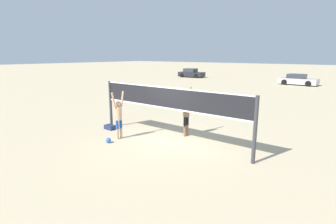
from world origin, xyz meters
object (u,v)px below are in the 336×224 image
object	(u,v)px
player_blocker	(186,111)
parked_car_mid	(191,73)
parked_car_near	(298,80)
volleyball	(108,140)
gear_bag	(110,127)
volleyball_net	(168,104)
player_spiker	(119,114)

from	to	relation	value
player_blocker	parked_car_mid	xyz separation A→B (m)	(-17.07, 26.15, -0.53)
parked_car_near	volleyball	bearing A→B (deg)	-89.48
volleyball	gear_bag	bearing A→B (deg)	138.73
player_blocker	volleyball	xyz separation A→B (m)	(-1.95, -2.80, -1.04)
volleyball_net	volleyball	bearing A→B (deg)	-136.85
player_spiker	volleyball	size ratio (longest dim) A/B	9.39
gear_bag	volleyball_net	bearing A→B (deg)	5.57
parked_car_near	parked_car_mid	bearing A→B (deg)	178.33
player_blocker	parked_car_mid	size ratio (longest dim) A/B	0.52
parked_car_near	parked_car_mid	distance (m)	16.10
player_blocker	volleyball	bearing A→B (deg)	-34.86
volleyball	parked_car_near	world-z (taller)	parked_car_near
gear_bag	parked_car_mid	xyz separation A→B (m)	(-13.57, 27.59, 0.52)
volleyball_net	volleyball	xyz separation A→B (m)	(-1.80, -1.69, -1.51)
volleyball_net	gear_bag	world-z (taller)	volleyball_net
gear_bag	parked_car_near	xyz separation A→B (m)	(2.49, 26.43, 0.48)
volleyball	parked_car_mid	distance (m)	32.67
volleyball_net	parked_car_mid	xyz separation A→B (m)	(-16.93, 27.26, -0.99)
parked_car_mid	player_spiker	bearing A→B (deg)	-67.02
volleyball_net	player_spiker	distance (m)	2.22
volleyball_net	gear_bag	bearing A→B (deg)	-174.43
player_spiker	parked_car_near	size ratio (longest dim) A/B	0.47
volleyball_net	player_spiker	size ratio (longest dim) A/B	3.62
volleyball_net	parked_car_near	size ratio (longest dim) A/B	1.71
player_blocker	parked_car_mid	bearing A→B (deg)	-146.86
volleyball_net	parked_car_mid	size ratio (longest dim) A/B	1.76
volleyball	parked_car_near	size ratio (longest dim) A/B	0.05
volleyball	volleyball_net	bearing A→B (deg)	43.15
player_spiker	parked_car_mid	size ratio (longest dim) A/B	0.49
volleyball	parked_car_near	xyz separation A→B (m)	(0.94, 27.79, 0.48)
player_blocker	gear_bag	size ratio (longest dim) A/B	3.97
parked_car_near	volleyball_net	bearing A→B (deg)	-85.65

